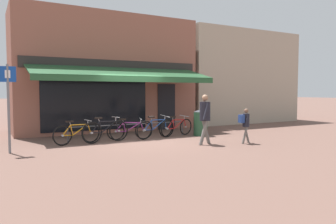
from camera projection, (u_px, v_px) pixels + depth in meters
ground_plane at (145, 141)px, 11.51m from camera, size 160.00×160.00×0.00m
shop_front at (105, 74)px, 15.22m from camera, size 8.09×4.94×5.17m
neighbour_building at (229, 78)px, 19.46m from camera, size 7.12×4.00×5.12m
bike_rack_rail at (130, 126)px, 12.05m from camera, size 4.61×0.04×0.57m
bicycle_orange at (77, 133)px, 10.90m from camera, size 1.64×0.52×0.80m
bicycle_black at (106, 131)px, 11.27m from camera, size 1.75×0.52×0.88m
bicycle_purple at (130, 130)px, 11.87m from camera, size 1.62×0.63×0.79m
bicycle_blue at (156, 128)px, 12.25m from camera, size 1.77×0.59×0.88m
bicycle_red at (177, 127)px, 12.87m from camera, size 1.66×0.58×0.81m
pedestrian_adult at (205, 114)px, 10.86m from camera, size 0.58×0.58×1.67m
pedestrian_child at (245, 121)px, 11.07m from camera, size 0.48×0.33×1.19m
litter_bin at (201, 122)px, 13.02m from camera, size 0.56×0.56×1.06m
parking_sign at (8, 99)px, 9.21m from camera, size 0.44×0.07×2.53m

